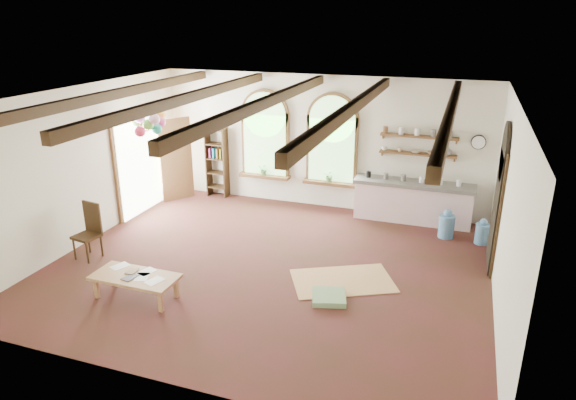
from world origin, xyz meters
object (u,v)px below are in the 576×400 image
at_px(side_chair, 89,242).
at_px(coffee_table, 135,278).
at_px(kitchen_counter, 413,201).
at_px(balloon_cluster, 148,121).

bearing_deg(side_chair, coffee_table, -29.35).
bearing_deg(kitchen_counter, balloon_cluster, -160.44).
bearing_deg(side_chair, kitchen_counter, 34.89).
height_order(coffee_table, side_chair, side_chair).
xyz_separation_m(kitchen_counter, coffee_table, (-3.98, -5.00, -0.11)).
relative_size(kitchen_counter, side_chair, 2.43).
xyz_separation_m(coffee_table, side_chair, (-1.77, 0.99, -0.05)).
xyz_separation_m(side_chair, balloon_cluster, (0.21, 2.04, 2.02)).
relative_size(coffee_table, side_chair, 1.32).
distance_m(coffee_table, balloon_cluster, 3.94).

